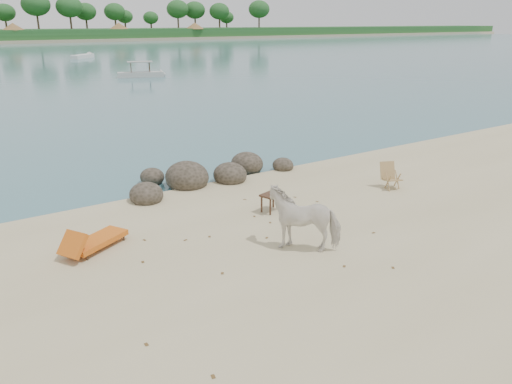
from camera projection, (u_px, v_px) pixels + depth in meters
The scene contains 8 objects.
boulders at pixel (206, 176), 16.68m from camera, with size 6.27×2.80×1.05m.
cow at pixel (304, 218), 11.70m from camera, with size 0.78×1.72×1.45m, color silver.
side_table at pixel (272, 203), 14.00m from camera, with size 0.64×0.42×0.52m, color #372116, non-canonical shape.
lounge_chair at pixel (97, 238), 11.72m from camera, with size 1.83×0.64×0.55m, color orange, non-canonical shape.
deck_chair at pixel (393, 177), 15.85m from camera, with size 0.53×0.58×0.83m, color #A18D50, non-canonical shape.
boat_mid at pixel (140, 64), 48.08m from camera, with size 4.89×1.10×2.40m, color #B4B5B0, non-canonical shape.
boat_far at pixel (82, 56), 72.78m from camera, with size 5.40×1.21×0.63m, color silver, non-canonical shape.
dead_leaves at pixel (270, 251), 11.71m from camera, with size 9.02×7.52×0.00m.
Camera 1 is at (-6.87, -7.92, 5.11)m, focal length 35.00 mm.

